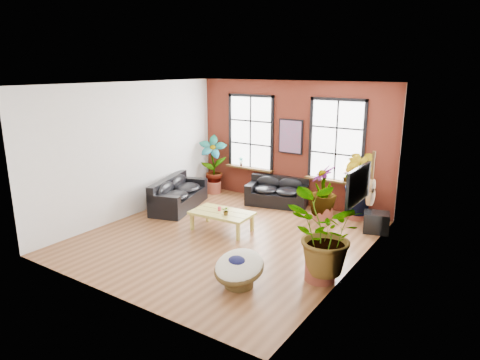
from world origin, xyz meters
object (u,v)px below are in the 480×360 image
object	(u,v)px
sofa_back	(278,192)
coffee_table	(222,214)
papasan_chair	(239,268)
sofa_left	(177,195)

from	to	relation	value
sofa_back	coffee_table	distance (m)	2.54
sofa_back	papasan_chair	distance (m)	4.90
sofa_back	sofa_left	xyz separation A→B (m)	(-2.22, -1.81, 0.02)
papasan_chair	sofa_back	bearing A→B (deg)	111.98
papasan_chair	sofa_left	bearing A→B (deg)	146.27
sofa_left	papasan_chair	bearing A→B (deg)	-142.06
sofa_back	coffee_table	bearing A→B (deg)	-106.89
sofa_left	coffee_table	bearing A→B (deg)	-126.21
sofa_left	papasan_chair	size ratio (longest dim) A/B	2.40
sofa_left	sofa_back	bearing A→B (deg)	-67.64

